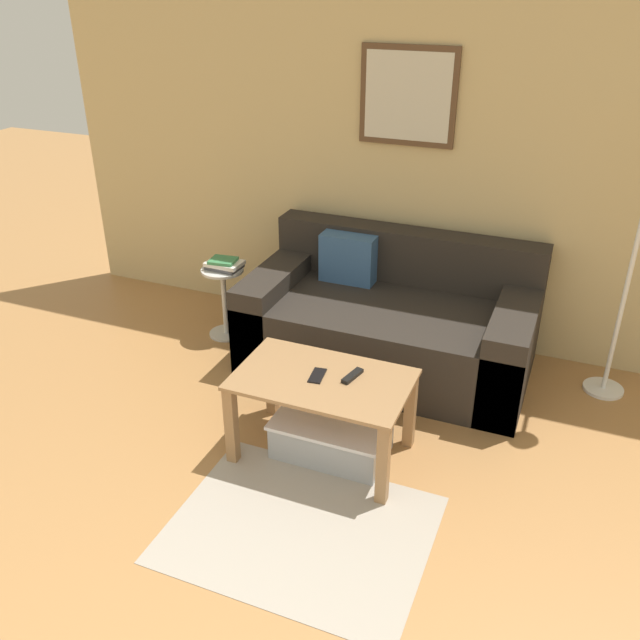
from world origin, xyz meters
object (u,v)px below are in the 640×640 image
(couch, at_px, (389,323))
(cell_phone, at_px, (317,376))
(floor_lamp, at_px, (636,254))
(remote_control, at_px, (352,376))
(coffee_table, at_px, (322,394))
(storage_bin, at_px, (332,436))
(book_stack, at_px, (224,264))
(side_table, at_px, (224,296))

(couch, bearing_deg, cell_phone, -94.28)
(floor_lamp, bearing_deg, remote_control, -139.92)
(coffee_table, distance_m, storage_bin, 0.27)
(coffee_table, bearing_deg, floor_lamp, 38.70)
(cell_phone, bearing_deg, book_stack, 131.34)
(couch, bearing_deg, coffee_table, -92.62)
(storage_bin, xyz_separation_m, remote_control, (0.09, 0.05, 0.37))
(couch, distance_m, side_table, 1.17)
(storage_bin, relative_size, floor_lamp, 0.38)
(book_stack, bearing_deg, cell_phone, -41.70)
(couch, distance_m, remote_control, 0.99)
(couch, distance_m, cell_phone, 1.04)
(remote_control, bearing_deg, couch, 108.72)
(coffee_table, xyz_separation_m, cell_phone, (-0.03, 0.01, 0.10))
(couch, xyz_separation_m, coffee_table, (-0.05, -1.03, 0.08))
(storage_bin, xyz_separation_m, cell_phone, (-0.08, -0.01, 0.37))
(side_table, bearing_deg, cell_phone, -41.12)
(coffee_table, bearing_deg, side_table, 139.47)
(couch, relative_size, coffee_table, 1.99)
(coffee_table, xyz_separation_m, floor_lamp, (1.37, 1.10, 0.57))
(floor_lamp, height_order, side_table, floor_lamp)
(coffee_table, xyz_separation_m, book_stack, (-1.10, 0.96, 0.16))
(coffee_table, distance_m, remote_control, 0.19)
(book_stack, distance_m, cell_phone, 1.44)
(storage_bin, xyz_separation_m, floor_lamp, (1.33, 1.09, 0.83))
(side_table, bearing_deg, book_stack, 34.00)
(coffee_table, bearing_deg, cell_phone, 169.06)
(storage_bin, relative_size, remote_control, 4.03)
(couch, bearing_deg, remote_control, -84.54)
(couch, distance_m, book_stack, 1.18)
(couch, xyz_separation_m, side_table, (-1.16, -0.07, 0.01))
(floor_lamp, bearing_deg, book_stack, -176.85)
(coffee_table, bearing_deg, remote_control, 24.01)
(side_table, height_order, remote_control, side_table)
(remote_control, height_order, cell_phone, remote_control)
(couch, distance_m, floor_lamp, 1.48)
(side_table, height_order, cell_phone, side_table)
(storage_bin, height_order, floor_lamp, floor_lamp)
(cell_phone, bearing_deg, floor_lamp, 31.01)
(floor_lamp, distance_m, side_table, 2.58)
(coffee_table, bearing_deg, couch, 87.38)
(side_table, bearing_deg, coffee_table, -40.53)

